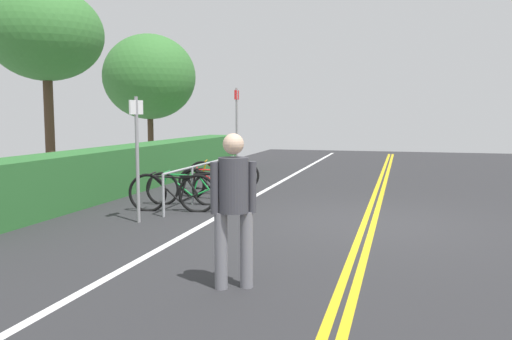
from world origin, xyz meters
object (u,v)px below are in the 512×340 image
object	(u,v)px
bike_rack	(204,173)
bicycle_3	(215,181)
sign_post_near	(137,147)
sign_post_far	(237,128)
pedestrian	(234,200)
tree_mid	(46,35)
bicycle_4	(223,175)
bicycle_0	(173,193)
tree_far_right	(149,77)
bicycle_1	(186,189)
bicycle_2	(210,185)

from	to	relation	value
bike_rack	bicycle_3	size ratio (longest dim) A/B	2.58
sign_post_near	sign_post_far	world-z (taller)	sign_post_far
pedestrian	tree_mid	bearing A→B (deg)	47.66
bicycle_4	pedestrian	bearing A→B (deg)	-160.16
bicycle_0	tree_far_right	bearing A→B (deg)	29.27
bicycle_0	bicycle_4	xyz separation A→B (m)	(3.13, 0.05, -0.01)
bicycle_3	bicycle_4	bearing A→B (deg)	7.18
sign_post_far	tree_mid	size ratio (longest dim) A/B	0.51
bicycle_3	tree_far_right	world-z (taller)	tree_far_right
bicycle_1	tree_mid	world-z (taller)	tree_mid
bicycle_2	sign_post_far	bearing A→B (deg)	3.14
bicycle_2	bike_rack	bearing A→B (deg)	121.79
bicycle_1	pedestrian	distance (m)	5.41
bicycle_3	sign_post_far	bearing A→B (deg)	0.93
bicycle_1	sign_post_far	size ratio (longest dim) A/B	0.66
bicycle_1	sign_post_far	world-z (taller)	sign_post_far
bicycle_0	bicycle_4	distance (m)	3.13
pedestrian	tree_far_right	distance (m)	13.55
bike_rack	bicycle_2	xyz separation A→B (m)	(0.06, -0.10, -0.27)
sign_post_far	tree_mid	bearing A→B (deg)	109.48
bike_rack	bicycle_1	bearing A→B (deg)	171.19
tree_mid	bicycle_2	bearing A→B (deg)	-99.72
bicycle_2	pedestrian	world-z (taller)	pedestrian
bike_rack	bicycle_0	distance (m)	1.55
bicycle_3	sign_post_far	xyz separation A→B (m)	(1.74, 0.03, 1.19)
bike_rack	bicycle_1	distance (m)	0.81
sign_post_near	bicycle_3	bearing A→B (deg)	-3.45
bicycle_0	tree_far_right	xyz separation A→B (m)	(7.59, 4.26, 2.75)
bicycle_2	sign_post_near	xyz separation A→B (m)	(-2.70, 0.30, 0.98)
sign_post_far	bicycle_1	bearing A→B (deg)	178.38
bicycle_3	bicycle_4	world-z (taller)	bicycle_4
bicycle_0	bike_rack	bearing A→B (deg)	-2.18
bicycle_4	sign_post_far	xyz separation A→B (m)	(0.85, -0.08, 1.15)
bike_rack	sign_post_near	size ratio (longest dim) A/B	1.94
bicycle_0	tree_far_right	world-z (taller)	tree_far_right
bicycle_0	sign_post_far	bearing A→B (deg)	-0.46
sign_post_far	bicycle_0	bearing A→B (deg)	179.54
pedestrian	sign_post_far	xyz separation A→B (m)	(7.93, 2.47, 0.55)
bicycle_4	tree_mid	bearing A→B (deg)	99.56
bike_rack	pedestrian	bearing A→B (deg)	-155.98
bicycle_0	pedestrian	world-z (taller)	pedestrian
bike_rack	sign_post_far	bearing A→B (deg)	0.63
bicycle_4	bicycle_2	bearing A→B (deg)	-172.02
bicycle_3	bike_rack	bearing A→B (deg)	179.89
bicycle_1	bicycle_3	xyz separation A→B (m)	(1.46, -0.12, -0.02)
bike_rack	sign_post_far	xyz separation A→B (m)	(2.44, 0.03, 0.92)
bicycle_2	tree_far_right	size ratio (longest dim) A/B	0.34
bicycle_0	bicycle_1	bearing A→B (deg)	4.35
bicycle_0	sign_post_far	xyz separation A→B (m)	(3.98, -0.03, 1.14)
bicycle_2	bicycle_3	xyz separation A→B (m)	(0.64, 0.10, -0.00)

